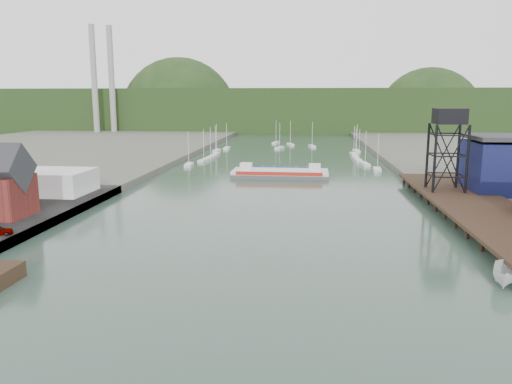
# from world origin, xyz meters

# --- Properties ---
(ground) EXTENTS (600.00, 600.00, 0.00)m
(ground) POSITION_xyz_m (0.00, 0.00, 0.00)
(ground) COLOR #2A4136
(ground) RESTS_ON ground
(east_pier) EXTENTS (14.00, 70.00, 2.45)m
(east_pier) POSITION_xyz_m (37.00, 45.00, 1.90)
(east_pier) COLOR black
(east_pier) RESTS_ON ground
(white_shed) EXTENTS (18.00, 12.00, 4.50)m
(white_shed) POSITION_xyz_m (-44.00, 50.00, 3.85)
(white_shed) COLOR silver
(white_shed) RESTS_ON west_quay
(lift_tower) EXTENTS (6.50, 6.50, 16.00)m
(lift_tower) POSITION_xyz_m (35.00, 58.00, 15.65)
(lift_tower) COLOR black
(lift_tower) RESTS_ON east_pier
(marina_sailboats) EXTENTS (57.71, 92.65, 0.90)m
(marina_sailboats) POSITION_xyz_m (0.08, 138.46, 0.35)
(marina_sailboats) COLOR silver
(marina_sailboats) RESTS_ON ground
(smokestacks) EXTENTS (11.20, 8.20, 60.00)m
(smokestacks) POSITION_xyz_m (-106.00, 232.50, 30.00)
(smokestacks) COLOR gray
(smokestacks) RESTS_ON ground
(distant_hills) EXTENTS (500.00, 120.00, 80.00)m
(distant_hills) POSITION_xyz_m (-3.98, 301.35, 10.38)
(distant_hills) COLOR #1C3216
(distant_hills) RESTS_ON ground
(chain_ferry) EXTENTS (24.75, 10.37, 3.55)m
(chain_ferry) POSITION_xyz_m (0.97, 85.37, 1.02)
(chain_ferry) COLOR #4E4E50
(chain_ferry) RESTS_ON ground
(motorboat) EXTENTS (4.23, 6.47, 2.34)m
(motorboat) POSITION_xyz_m (29.08, 11.23, 1.17)
(motorboat) COLOR silver
(motorboat) RESTS_ON ground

